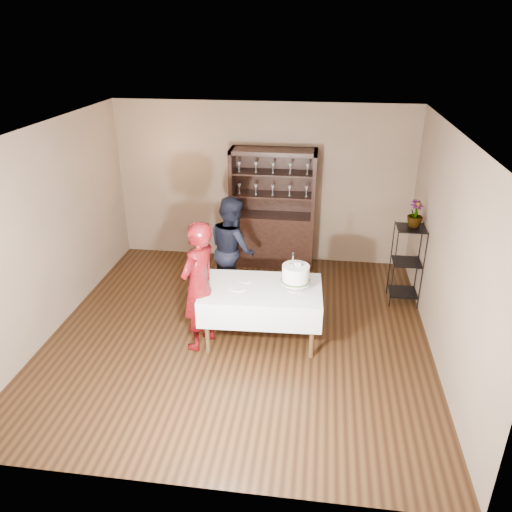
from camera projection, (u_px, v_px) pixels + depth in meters
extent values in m
plane|color=black|center=(240.00, 333.00, 6.74)|extent=(5.00, 5.00, 0.00)
plane|color=silver|center=(236.00, 131.00, 5.61)|extent=(5.00, 5.00, 0.00)
cube|color=brown|center=(263.00, 184.00, 8.42)|extent=(5.00, 0.02, 2.70)
cube|color=brown|center=(49.00, 231.00, 6.48)|extent=(0.02, 5.00, 2.70)
cube|color=brown|center=(447.00, 253.00, 5.87)|extent=(0.02, 5.00, 2.70)
cube|color=black|center=(272.00, 239.00, 8.54)|extent=(1.40, 0.48, 0.90)
cube|color=black|center=(274.00, 179.00, 8.32)|extent=(1.40, 0.03, 1.10)
cube|color=black|center=(273.00, 151.00, 7.90)|extent=(1.40, 0.48, 0.06)
cube|color=black|center=(273.00, 195.00, 8.21)|extent=(1.28, 0.42, 0.02)
cube|color=black|center=(273.00, 173.00, 8.05)|extent=(1.28, 0.42, 0.02)
cylinder|color=black|center=(394.00, 270.00, 7.13)|extent=(0.02, 0.02, 1.20)
cylinder|color=black|center=(423.00, 272.00, 7.09)|extent=(0.02, 0.02, 1.20)
cylinder|color=black|center=(391.00, 258.00, 7.49)|extent=(0.02, 0.02, 1.20)
cylinder|color=black|center=(418.00, 260.00, 7.45)|extent=(0.02, 0.02, 1.20)
cube|color=black|center=(402.00, 292.00, 7.48)|extent=(0.40, 0.40, 0.02)
cube|color=black|center=(407.00, 262.00, 7.27)|extent=(0.40, 0.40, 0.01)
cube|color=black|center=(411.00, 228.00, 7.05)|extent=(0.40, 0.40, 0.02)
cube|color=silver|center=(261.00, 300.00, 6.39)|extent=(1.57, 1.01, 0.35)
cylinder|color=#48311A|center=(207.00, 327.00, 6.21)|extent=(0.06, 0.06, 0.72)
cylinder|color=#48311A|center=(312.00, 333.00, 6.11)|extent=(0.06, 0.06, 0.72)
cylinder|color=#48311A|center=(216.00, 299.00, 6.86)|extent=(0.06, 0.06, 0.72)
cylinder|color=#48311A|center=(311.00, 303.00, 6.76)|extent=(0.06, 0.06, 0.72)
imported|color=#34040A|center=(199.00, 286.00, 6.16)|extent=(0.62, 0.73, 1.70)
imported|color=black|center=(232.00, 249.00, 7.31)|extent=(0.93, 0.99, 1.61)
cylinder|color=silver|center=(295.00, 289.00, 6.27)|extent=(0.21, 0.21, 0.01)
cylinder|color=silver|center=(295.00, 286.00, 6.25)|extent=(0.05, 0.05, 0.11)
cylinder|color=silver|center=(295.00, 281.00, 6.23)|extent=(0.38, 0.38, 0.02)
cylinder|color=#43632F|center=(295.00, 280.00, 6.22)|extent=(0.37, 0.37, 0.02)
cylinder|color=white|center=(296.00, 273.00, 6.18)|extent=(0.42, 0.42, 0.21)
sphere|color=#5E72CB|center=(299.00, 265.00, 6.13)|extent=(0.03, 0.03, 0.03)
cube|color=silver|center=(293.00, 261.00, 6.09)|extent=(0.03, 0.03, 0.15)
cube|color=black|center=(293.00, 254.00, 6.05)|extent=(0.03, 0.03, 0.05)
cylinder|color=silver|center=(238.00, 288.00, 6.31)|extent=(0.29, 0.29, 0.01)
cylinder|color=silver|center=(245.00, 280.00, 6.49)|extent=(0.20, 0.20, 0.01)
imported|color=#43632F|center=(415.00, 214.00, 7.00)|extent=(0.30, 0.30, 0.39)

